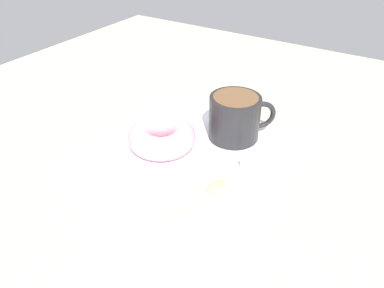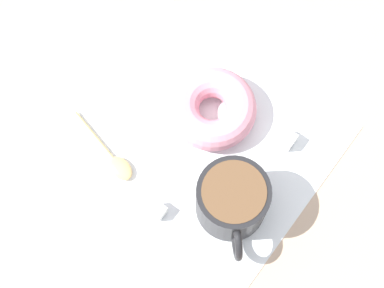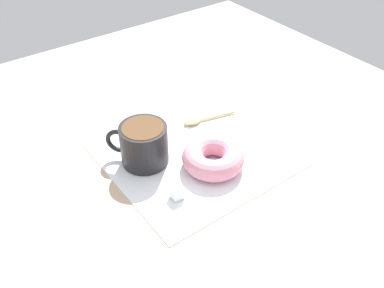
{
  "view_description": "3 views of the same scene",
  "coord_description": "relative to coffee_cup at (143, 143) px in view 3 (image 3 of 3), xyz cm",
  "views": [
    {
      "loc": [
        -44.11,
        -28.39,
        36.21
      ],
      "look_at": [
        -1.72,
        -1.59,
        2.3
      ],
      "focal_mm": 35.0,
      "sensor_mm": 36.0,
      "label": 1
    },
    {
      "loc": [
        14.06,
        -22.49,
        79.09
      ],
      "look_at": [
        -1.72,
        -1.59,
        2.3
      ],
      "focal_mm": 60.0,
      "sensor_mm": 36.0,
      "label": 2
    },
    {
      "loc": [
        35.68,
        49.41,
        52.92
      ],
      "look_at": [
        -1.72,
        -1.59,
        2.3
      ],
      "focal_mm": 40.0,
      "sensor_mm": 36.0,
      "label": 3
    }
  ],
  "objects": [
    {
      "name": "sugar_cube_extra",
      "position": [
        -7.1,
        -5.83,
        -3.19
      ],
      "size": [
        1.66,
        1.66,
        1.66
      ],
      "primitive_type": "cube",
      "color": "white",
      "rests_on": "napkin"
    },
    {
      "name": "ground_plane",
      "position": [
        -6.88,
        4.95,
        -5.32
      ],
      "size": [
        120.0,
        120.0,
        2.0
      ],
      "primitive_type": "cube",
      "color": "tan"
    },
    {
      "name": "donut",
      "position": [
        -9.4,
        8.81,
        -2.02
      ],
      "size": [
        11.46,
        11.46,
        4.0
      ],
      "primitive_type": "torus",
      "color": "pink",
      "rests_on": "napkin"
    },
    {
      "name": "coffee_cup",
      "position": [
        0.0,
        0.0,
        0.0
      ],
      "size": [
        9.7,
        10.19,
        7.76
      ],
      "color": "black",
      "rests_on": "napkin"
    },
    {
      "name": "spoon",
      "position": [
        -15.59,
        -3.97,
        -3.62
      ],
      "size": [
        11.75,
        4.19,
        0.9
      ],
      "color": "#D8B772",
      "rests_on": "napkin"
    },
    {
      "name": "napkin",
      "position": [
        -8.6,
        3.36,
        -4.17
      ],
      "size": [
        32.19,
        32.19,
        0.3
      ],
      "primitive_type": "cube",
      "rotation": [
        0.0,
        0.0,
        -0.0
      ],
      "color": "white",
      "rests_on": "ground_plane"
    },
    {
      "name": "sugar_cube",
      "position": [
        0.58,
        11.51,
        -3.04
      ],
      "size": [
        1.96,
        1.96,
        1.96
      ],
      "primitive_type": "cube",
      "color": "white",
      "rests_on": "napkin"
    }
  ]
}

